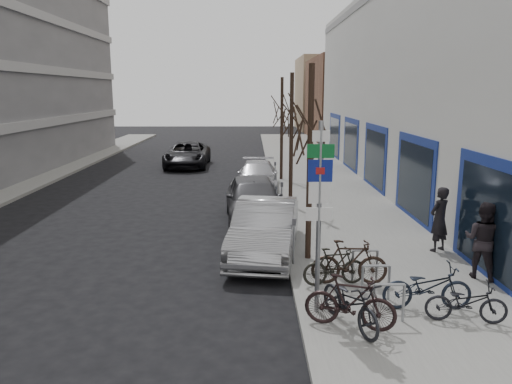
{
  "coord_description": "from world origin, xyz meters",
  "views": [
    {
      "loc": [
        1.02,
        -9.95,
        4.77
      ],
      "look_at": [
        1.14,
        3.76,
        2.0
      ],
      "focal_mm": 35.0,
      "sensor_mm": 36.0,
      "label": 1
    }
  ],
  "objects_px": {
    "bike_near_left": "(350,299)",
    "bike_mid_inner": "(335,266)",
    "parked_car_mid": "(254,199)",
    "tree_near": "(311,117)",
    "tree_far": "(282,104)",
    "bike_near_right": "(350,301)",
    "tree_mid": "(292,109)",
    "bike_far_curb": "(466,299)",
    "lane_car": "(187,154)",
    "bike_rack": "(376,278)",
    "meter_back": "(275,172)",
    "bike_mid_curb": "(427,283)",
    "bike_far_inner": "(349,262)",
    "meter_mid": "(282,195)",
    "pedestrian_near": "(439,219)",
    "highway_sign_pole": "(319,206)",
    "meter_front": "(294,237)",
    "parked_car_back": "(257,176)",
    "parked_car_front": "(265,229)",
    "pedestrian_far": "(483,240)"
  },
  "relations": [
    {
      "from": "bike_near_left",
      "to": "bike_mid_inner",
      "type": "distance_m",
      "value": 2.19
    },
    {
      "from": "bike_mid_inner",
      "to": "parked_car_mid",
      "type": "distance_m",
      "value": 6.93
    },
    {
      "from": "tree_near",
      "to": "tree_far",
      "type": "distance_m",
      "value": 13.0
    },
    {
      "from": "bike_near_left",
      "to": "bike_near_right",
      "type": "distance_m",
      "value": 0.07
    },
    {
      "from": "tree_mid",
      "to": "bike_far_curb",
      "type": "bearing_deg",
      "value": -75.28
    },
    {
      "from": "lane_car",
      "to": "bike_near_right",
      "type": "bearing_deg",
      "value": -75.33
    },
    {
      "from": "bike_rack",
      "to": "meter_back",
      "type": "height_order",
      "value": "meter_back"
    },
    {
      "from": "bike_near_left",
      "to": "bike_mid_curb",
      "type": "relative_size",
      "value": 1.01
    },
    {
      "from": "bike_near_left",
      "to": "parked_car_mid",
      "type": "height_order",
      "value": "parked_car_mid"
    },
    {
      "from": "bike_far_inner",
      "to": "bike_far_curb",
      "type": "bearing_deg",
      "value": -133.93
    },
    {
      "from": "meter_mid",
      "to": "lane_car",
      "type": "relative_size",
      "value": 0.22
    },
    {
      "from": "bike_mid_inner",
      "to": "pedestrian_near",
      "type": "bearing_deg",
      "value": -62.32
    },
    {
      "from": "tree_mid",
      "to": "parked_car_mid",
      "type": "xyz_separation_m",
      "value": [
        -1.51,
        -1.86,
        -3.25
      ]
    },
    {
      "from": "bike_near_right",
      "to": "lane_car",
      "type": "relative_size",
      "value": 0.32
    },
    {
      "from": "highway_sign_pole",
      "to": "bike_near_left",
      "type": "distance_m",
      "value": 1.94
    },
    {
      "from": "meter_front",
      "to": "lane_car",
      "type": "bearing_deg",
      "value": 105.51
    },
    {
      "from": "tree_far",
      "to": "parked_car_mid",
      "type": "bearing_deg",
      "value": -100.25
    },
    {
      "from": "lane_car",
      "to": "bike_mid_inner",
      "type": "bearing_deg",
      "value": -73.62
    },
    {
      "from": "parked_car_mid",
      "to": "pedestrian_near",
      "type": "relative_size",
      "value": 2.62
    },
    {
      "from": "bike_near_left",
      "to": "highway_sign_pole",
      "type": "bearing_deg",
      "value": 106.65
    },
    {
      "from": "highway_sign_pole",
      "to": "bike_near_right",
      "type": "distance_m",
      "value": 1.98
    },
    {
      "from": "tree_mid",
      "to": "bike_near_right",
      "type": "bearing_deg",
      "value": -88.12
    },
    {
      "from": "meter_mid",
      "to": "parked_car_back",
      "type": "relative_size",
      "value": 0.26
    },
    {
      "from": "meter_back",
      "to": "bike_mid_inner",
      "type": "xyz_separation_m",
      "value": [
        0.87,
        -12.52,
        -0.28
      ]
    },
    {
      "from": "parked_car_front",
      "to": "pedestrian_near",
      "type": "xyz_separation_m",
      "value": [
        5.1,
        -0.01,
        0.29
      ]
    },
    {
      "from": "bike_near_left",
      "to": "tree_far",
      "type": "bearing_deg",
      "value": 68.58
    },
    {
      "from": "meter_front",
      "to": "bike_mid_curb",
      "type": "xyz_separation_m",
      "value": [
        2.63,
        -2.9,
        -0.18
      ]
    },
    {
      "from": "tree_near",
      "to": "bike_far_inner",
      "type": "distance_m",
      "value": 3.99
    },
    {
      "from": "bike_rack",
      "to": "bike_near_left",
      "type": "distance_m",
      "value": 1.55
    },
    {
      "from": "meter_back",
      "to": "bike_mid_inner",
      "type": "distance_m",
      "value": 12.55
    },
    {
      "from": "tree_far",
      "to": "parked_car_front",
      "type": "xyz_separation_m",
      "value": [
        -1.2,
        -12.38,
        -3.29
      ]
    },
    {
      "from": "parked_car_mid",
      "to": "pedestrian_far",
      "type": "distance_m",
      "value": 8.42
    },
    {
      "from": "meter_front",
      "to": "bike_mid_inner",
      "type": "distance_m",
      "value": 1.77
    },
    {
      "from": "meter_front",
      "to": "bike_far_inner",
      "type": "distance_m",
      "value": 1.93
    },
    {
      "from": "bike_near_left",
      "to": "lane_car",
      "type": "height_order",
      "value": "lane_car"
    },
    {
      "from": "bike_near_right",
      "to": "bike_mid_inner",
      "type": "relative_size",
      "value": 1.16
    },
    {
      "from": "meter_back",
      "to": "parked_car_back",
      "type": "height_order",
      "value": "meter_back"
    },
    {
      "from": "bike_near_left",
      "to": "parked_car_mid",
      "type": "xyz_separation_m",
      "value": [
        -1.88,
        8.84,
        0.11
      ]
    },
    {
      "from": "bike_mid_inner",
      "to": "parked_car_front",
      "type": "distance_m",
      "value": 3.1
    },
    {
      "from": "bike_rack",
      "to": "bike_far_inner",
      "type": "xyz_separation_m",
      "value": [
        -0.42,
        0.93,
        0.06
      ]
    },
    {
      "from": "bike_far_curb",
      "to": "pedestrian_far",
      "type": "relative_size",
      "value": 0.82
    },
    {
      "from": "tree_near",
      "to": "parked_car_back",
      "type": "height_order",
      "value": "tree_near"
    },
    {
      "from": "parked_car_back",
      "to": "pedestrian_far",
      "type": "relative_size",
      "value": 2.43
    },
    {
      "from": "parked_car_back",
      "to": "pedestrian_near",
      "type": "relative_size",
      "value": 2.51
    },
    {
      "from": "tree_near",
      "to": "parked_car_front",
      "type": "relative_size",
      "value": 1.11
    },
    {
      "from": "bike_near_left",
      "to": "bike_mid_curb",
      "type": "bearing_deg",
      "value": 1.38
    },
    {
      "from": "bike_near_left",
      "to": "parked_car_front",
      "type": "height_order",
      "value": "parked_car_front"
    },
    {
      "from": "bike_near_right",
      "to": "bike_far_curb",
      "type": "xyz_separation_m",
      "value": [
        2.41,
        0.24,
        -0.06
      ]
    },
    {
      "from": "lane_car",
      "to": "bike_far_inner",
      "type": "bearing_deg",
      "value": -72.65
    },
    {
      "from": "bike_near_left",
      "to": "bike_mid_curb",
      "type": "distance_m",
      "value": 1.98
    }
  ]
}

